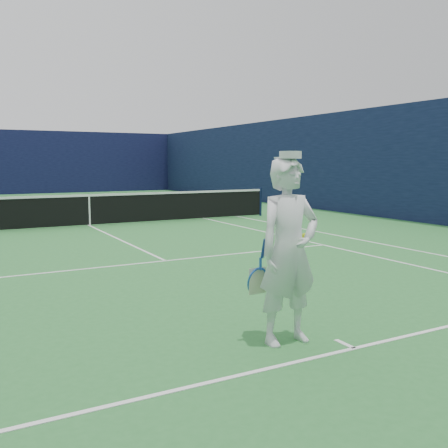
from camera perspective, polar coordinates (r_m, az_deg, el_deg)
name	(u,v)px	position (r m, az deg, el deg)	size (l,w,h in m)	color
ground	(90,226)	(16.34, -15.07, -0.22)	(80.00, 80.00, 0.00)	#2C7433
court_markings	(90,226)	(16.34, -15.07, -0.20)	(11.03, 23.83, 0.01)	white
windscreen_fence	(88,162)	(16.21, -15.30, 6.81)	(20.12, 36.12, 4.00)	black
tennis_net	(89,209)	(16.28, -15.13, 1.72)	(12.88, 0.09, 1.07)	#141E4C
tennis_player	(289,251)	(5.55, 7.41, -3.07)	(0.81, 0.50, 2.13)	white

